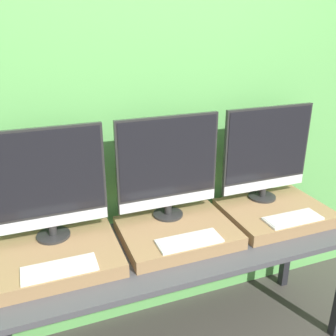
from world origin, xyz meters
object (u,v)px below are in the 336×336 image
monitor_left (47,182)px  keyboard_left (60,269)px  monitor_right (267,152)px  keyboard_center (189,241)px  keyboard_right (293,218)px  monitor_center (168,165)px

monitor_left → keyboard_left: 0.41m
monitor_left → monitor_right: (1.22, 0.00, 0.00)m
keyboard_left → monitor_left: bearing=90.0°
monitor_left → keyboard_center: size_ratio=1.76×
monitor_right → keyboard_right: size_ratio=1.76×
keyboard_left → keyboard_center: size_ratio=1.00×
monitor_center → keyboard_center: (0.00, -0.29, -0.29)m
keyboard_left → monitor_right: bearing=13.2°
keyboard_center → keyboard_right: bearing=0.0°
keyboard_center → monitor_right: bearing=25.2°
keyboard_right → keyboard_left: bearing=180.0°
monitor_left → keyboard_right: monitor_left is taller
monitor_left → monitor_right: same height
monitor_left → keyboard_left: monitor_left is taller
monitor_right → keyboard_right: monitor_right is taller
keyboard_right → monitor_left: bearing=166.8°
keyboard_center → monitor_right: (0.61, 0.29, 0.29)m
monitor_center → monitor_left: bearing=180.0°
monitor_center → keyboard_right: 0.73m
monitor_left → keyboard_center: monitor_left is taller
monitor_right → keyboard_right: (-0.00, -0.29, -0.29)m
monitor_left → keyboard_center: 0.73m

